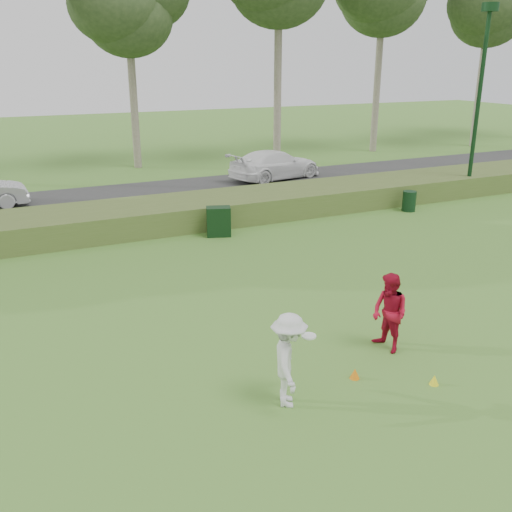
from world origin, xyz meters
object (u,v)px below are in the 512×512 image
cone_orange (355,374)px  player_red (390,313)px  trash_bin (409,201)px  utility_cabinet (219,221)px  lamp_post (483,68)px  cone_yellow (434,380)px  car_right (275,165)px  player_white (289,360)px

cone_orange → player_red: bearing=28.1°
cone_orange → trash_bin: size_ratio=0.26×
utility_cabinet → lamp_post: bearing=22.8°
player_red → trash_bin: (8.18, 9.32, -0.45)m
cone_yellow → utility_cabinet: 10.92m
utility_cabinet → car_right: bearing=69.9°
lamp_post → player_red: 16.91m
cone_yellow → utility_cabinet: bearing=91.0°
player_white → cone_orange: player_white is taller
utility_cabinet → car_right: 10.11m
lamp_post → car_right: (-6.44, 6.90, -4.79)m
player_white → car_right: size_ratio=0.35×
cone_yellow → trash_bin: (8.22, 10.86, 0.31)m
player_red → cone_yellow: bearing=-7.2°
utility_cabinet → player_white: bearing=-86.5°
lamp_post → car_right: size_ratio=1.60×
player_red → cone_yellow: size_ratio=8.46×
lamp_post → player_red: size_ratio=4.71×
cone_orange → utility_cabinet: 10.14m
cone_orange → car_right: (7.33, 18.02, 0.69)m
player_red → utility_cabinet: (-0.23, 9.37, -0.34)m
lamp_post → car_right: 10.59m
player_white → cone_orange: size_ratio=8.24×
lamp_post → player_white: 19.65m
lamp_post → player_red: bearing=-140.1°
trash_bin → cone_orange: bearing=-133.4°
player_red → cone_yellow: player_red is taller
utility_cabinet → player_red: bearing=-70.5°
cone_orange → utility_cabinet: size_ratio=0.21×
car_right → lamp_post: bearing=-150.3°
player_white → car_right: (8.93, 18.22, -0.09)m
player_white → cone_orange: bearing=-58.7°
player_white → cone_yellow: bearing=-78.3°
lamp_post → cone_orange: bearing=-141.1°
player_white → cone_yellow: 3.04m
cone_orange → car_right: bearing=67.9°
utility_cabinet → trash_bin: utility_cabinet is taller
lamp_post → player_red: lamp_post is taller
cone_orange → car_right: car_right is taller
cone_orange → utility_cabinet: bearing=83.9°
cone_yellow → player_white: bearing=167.4°
cone_orange → trash_bin: trash_bin is taller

